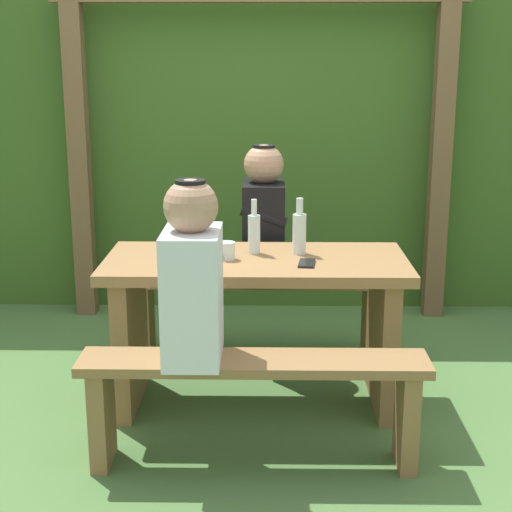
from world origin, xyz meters
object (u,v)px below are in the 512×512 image
object	(u,v)px
person_black_coat	(264,217)
drinking_glass	(227,251)
bench_far	(258,300)
bottle_right	(180,241)
person_white_shirt	(192,278)
cell_phone	(307,263)
bottle_left	(254,232)
bottle_center	(299,232)
bench_near	(254,389)
picnic_table	(256,305)

from	to	relation	value
person_black_coat	drinking_glass	xyz separation A→B (m)	(-0.17, -0.61, -0.03)
bench_far	bottle_right	distance (m)	0.88
person_white_shirt	drinking_glass	size ratio (longest dim) A/B	8.82
bench_far	cell_phone	distance (m)	0.83
cell_phone	bottle_left	bearing A→B (deg)	147.19
person_black_coat	bottle_center	world-z (taller)	person_black_coat
drinking_glass	bottle_center	distance (m)	0.36
drinking_glass	bottle_right	size ratio (longest dim) A/B	0.34
bench_near	person_black_coat	xyz separation A→B (m)	(0.03, 1.17, 0.46)
person_white_shirt	bottle_right	distance (m)	0.53
bottle_right	bottle_center	distance (m)	0.56
person_black_coat	person_white_shirt	bearing A→B (deg)	-103.09
bottle_left	picnic_table	bearing A→B (deg)	-83.48
picnic_table	person_white_shirt	bearing A→B (deg)	-112.29
person_white_shirt	bottle_center	distance (m)	0.80
bench_near	bench_far	bearing A→B (deg)	90.00
bench_far	cell_phone	world-z (taller)	cell_phone
bottle_left	bottle_center	bearing A→B (deg)	-1.53
drinking_glass	bottle_left	distance (m)	0.18
bottle_left	drinking_glass	bearing A→B (deg)	-136.94
bench_far	person_white_shirt	distance (m)	1.28
person_black_coat	cell_phone	size ratio (longest dim) A/B	5.14
drinking_glass	cell_phone	bearing A→B (deg)	-12.78
bench_near	cell_phone	xyz separation A→B (m)	(0.23, 0.48, 0.40)
bottle_center	cell_phone	world-z (taller)	bottle_center
person_black_coat	picnic_table	bearing A→B (deg)	-93.14
bottle_left	bench_near	bearing A→B (deg)	-89.11
drinking_glass	bench_near	bearing A→B (deg)	-76.50
picnic_table	bottle_right	world-z (taller)	bottle_right
bottle_center	cell_phone	xyz separation A→B (m)	(0.03, -0.19, -0.10)
picnic_table	person_white_shirt	xyz separation A→B (m)	(-0.24, -0.58, 0.30)
person_white_shirt	bottle_right	world-z (taller)	person_white_shirt
picnic_table	bench_far	world-z (taller)	picnic_table
person_white_shirt	picnic_table	bearing A→B (deg)	67.71
drinking_glass	bottle_right	xyz separation A→B (m)	(-0.21, -0.04, 0.05)
bench_near	person_white_shirt	size ratio (longest dim) A/B	1.95
bottle_left	cell_phone	size ratio (longest dim) A/B	1.85
picnic_table	bench_near	world-z (taller)	picnic_table
drinking_glass	cell_phone	size ratio (longest dim) A/B	0.58
bench_far	bottle_left	size ratio (longest dim) A/B	5.40
picnic_table	bottle_center	size ratio (longest dim) A/B	5.25
bench_far	drinking_glass	world-z (taller)	drinking_glass
person_white_shirt	cell_phone	size ratio (longest dim) A/B	5.14
bottle_left	bench_far	bearing A→B (deg)	88.79
person_white_shirt	cell_phone	xyz separation A→B (m)	(0.47, 0.47, -0.07)
picnic_table	person_black_coat	world-z (taller)	person_black_coat
person_white_shirt	bottle_center	size ratio (longest dim) A/B	2.70
cell_phone	picnic_table	bearing A→B (deg)	161.76
bottle_left	bottle_center	distance (m)	0.21
drinking_glass	bottle_center	bearing A→B (deg)	18.11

